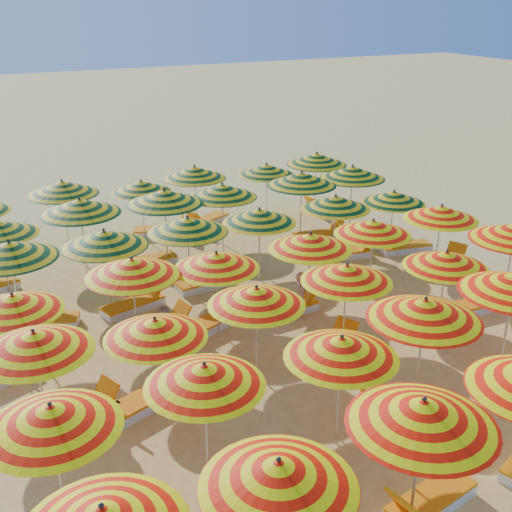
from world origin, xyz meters
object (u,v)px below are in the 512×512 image
at_px(lounger_8, 130,409).
at_px(lounger_10, 486,303).
at_px(umbrella_23, 441,213).
at_px(umbrella_26, 188,225).
at_px(umbrella_39, 194,172).
at_px(lounger_7, 79,419).
at_px(umbrella_14, 256,296).
at_px(lounger_16, 43,320).
at_px(umbrella_12, 34,342).
at_px(umbrella_16, 446,260).
at_px(umbrella_31, 80,206).
at_px(umbrella_35, 352,172).
at_px(lounger_19, 344,253).
at_px(lounger_26, 324,206).
at_px(lounger_9, 328,351).
at_px(umbrella_27, 259,216).
at_px(umbrella_1, 279,474).
at_px(lounger_1, 429,501).
at_px(umbrella_34, 302,179).
at_px(lounger_5, 399,408).
at_px(lounger_14, 288,308).
at_px(lounger_24, 160,231).
at_px(lounger_18, 207,282).
at_px(umbrella_15, 347,273).
at_px(umbrella_8, 341,348).
at_px(umbrella_19, 132,268).
at_px(umbrella_40, 267,170).
at_px(lounger_25, 207,220).
at_px(beachgoer_b, 167,334).
at_px(lounger_15, 446,266).
at_px(lounger_17, 134,304).
at_px(umbrella_6, 51,417).
at_px(umbrella_24, 10,250).
at_px(umbrella_20, 216,261).
at_px(umbrella_9, 425,310).
at_px(umbrella_38, 141,187).
at_px(umbrella_18, 13,304).
at_px(umbrella_32, 164,197).
at_px(lounger_12, 158,330).
at_px(umbrella_7, 205,375).
at_px(umbrella_2, 423,413).
at_px(lounger_23, 318,235).
at_px(lounger_13, 195,331).
at_px(umbrella_29, 394,197).
at_px(umbrella_37, 62,188).
at_px(beachgoer_a, 300,295).
at_px(umbrella_28, 336,202).
at_px(umbrella_21, 310,241).

bearing_deg(lounger_8, lounger_10, 161.76).
height_order(umbrella_23, umbrella_26, umbrella_26).
xyz_separation_m(umbrella_39, lounger_7, (-6.31, -9.57, -1.92)).
bearing_deg(umbrella_14, lounger_16, 130.31).
relative_size(umbrella_12, umbrella_16, 1.15).
bearing_deg(umbrella_31, lounger_8, -96.49).
bearing_deg(umbrella_35, lounger_19, -127.92).
relative_size(lounger_7, lounger_26, 1.02).
distance_m(umbrella_31, lounger_9, 8.45).
xyz_separation_m(umbrella_27, lounger_16, (-6.22, -0.04, -1.84)).
height_order(umbrella_1, lounger_1, umbrella_1).
relative_size(umbrella_1, umbrella_34, 0.91).
distance_m(umbrella_12, lounger_9, 6.62).
height_order(lounger_5, lounger_8, same).
relative_size(lounger_14, lounger_24, 0.97).
bearing_deg(lounger_18, lounger_24, 83.22).
bearing_deg(umbrella_15, umbrella_8, -125.93).
height_order(umbrella_19, umbrella_40, umbrella_19).
height_order(lounger_25, beachgoer_b, beachgoer_b).
relative_size(umbrella_12, lounger_14, 1.49).
bearing_deg(umbrella_14, lounger_15, 18.18).
distance_m(lounger_7, lounger_17, 4.98).
bearing_deg(umbrella_6, umbrella_24, 87.47).
distance_m(umbrella_20, umbrella_27, 3.35).
distance_m(umbrella_9, umbrella_38, 11.86).
distance_m(umbrella_20, umbrella_23, 7.17).
xyz_separation_m(umbrella_18, umbrella_38, (5.02, 7.28, -0.03)).
relative_size(umbrella_32, lounger_12, 1.62).
bearing_deg(umbrella_35, umbrella_7, -135.49).
bearing_deg(umbrella_18, umbrella_38, 55.42).
bearing_deg(umbrella_2, umbrella_34, 67.48).
xyz_separation_m(lounger_1, lounger_19, (4.89, 9.69, 0.00)).
relative_size(umbrella_7, umbrella_19, 0.94).
bearing_deg(umbrella_32, lounger_10, -45.56).
xyz_separation_m(umbrella_16, lounger_23, (0.70, 6.81, -1.77)).
distance_m(lounger_16, lounger_25, 8.56).
bearing_deg(lounger_14, umbrella_35, 38.12).
height_order(umbrella_20, lounger_13, umbrella_20).
height_order(lounger_10, lounger_24, same).
relative_size(umbrella_29, beachgoer_b, 1.59).
bearing_deg(lounger_17, umbrella_14, -86.05).
distance_m(umbrella_24, umbrella_37, 5.40).
height_order(lounger_13, lounger_23, same).
height_order(umbrella_37, beachgoer_a, umbrella_37).
relative_size(umbrella_28, lounger_15, 1.29).
height_order(umbrella_12, umbrella_21, umbrella_21).
bearing_deg(lounger_10, umbrella_39, 118.61).
height_order(umbrella_40, lounger_15, umbrella_40).
relative_size(umbrella_9, umbrella_26, 1.21).
bearing_deg(beachgoer_b, umbrella_1, -108.41).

